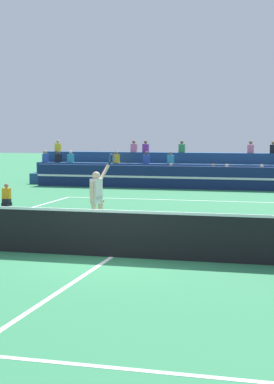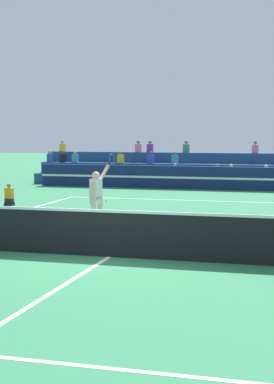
% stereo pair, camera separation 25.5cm
% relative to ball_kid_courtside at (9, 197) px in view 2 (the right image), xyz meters
% --- Properties ---
extents(ground_plane, '(120.00, 120.00, 0.00)m').
position_rel_ball_kid_courtside_xyz_m(ground_plane, '(6.62, -8.30, -0.33)').
color(ground_plane, '#2D7A4C').
extents(court_lines, '(11.10, 23.90, 0.01)m').
position_rel_ball_kid_courtside_xyz_m(court_lines, '(6.62, -8.30, -0.33)').
color(court_lines, white).
rests_on(court_lines, ground).
extents(tennis_net, '(12.00, 0.10, 1.10)m').
position_rel_ball_kid_courtside_xyz_m(tennis_net, '(6.62, -8.30, 0.21)').
color(tennis_net, black).
rests_on(tennis_net, ground).
extents(sponsor_banner_wall, '(18.00, 0.26, 1.10)m').
position_rel_ball_kid_courtside_xyz_m(sponsor_banner_wall, '(6.62, 8.56, 0.22)').
color(sponsor_banner_wall, navy).
rests_on(sponsor_banner_wall, ground).
extents(bleacher_stand, '(19.76, 2.85, 2.28)m').
position_rel_ball_kid_courtside_xyz_m(bleacher_stand, '(6.63, 11.09, 0.32)').
color(bleacher_stand, navy).
rests_on(bleacher_stand, ground).
extents(ball_kid_courtside, '(0.30, 0.36, 0.84)m').
position_rel_ball_kid_courtside_xyz_m(ball_kid_courtside, '(0.00, 0.00, 0.00)').
color(ball_kid_courtside, black).
rests_on(ball_kid_courtside, ground).
extents(tennis_player, '(0.45, 1.38, 2.23)m').
position_rel_ball_kid_courtside_xyz_m(tennis_player, '(5.31, -5.34, 0.65)').
color(tennis_player, beige).
rests_on(tennis_player, ground).
extents(tennis_ball, '(0.07, 0.07, 0.07)m').
position_rel_ball_kid_courtside_xyz_m(tennis_ball, '(3.07, 2.30, -0.30)').
color(tennis_ball, '#C6DB33').
rests_on(tennis_ball, ground).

